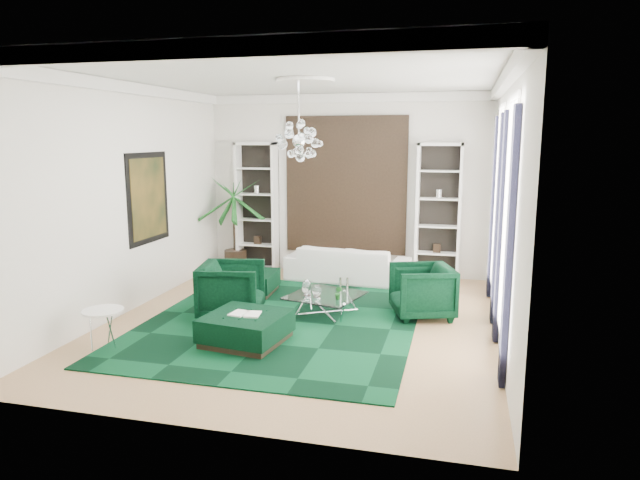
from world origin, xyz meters
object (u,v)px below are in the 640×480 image
(armchair_right, at_px, (422,291))
(ottoman_front, at_px, (246,329))
(palm, at_px, (234,210))
(sofa, at_px, (348,264))
(armchair_left, at_px, (232,290))
(coffee_table, at_px, (325,306))
(ottoman_side, at_px, (250,283))
(side_table, at_px, (104,329))

(armchair_right, relative_size, ottoman_front, 0.89)
(armchair_right, xyz_separation_m, palm, (-4.26, 2.41, 0.90))
(sofa, xyz_separation_m, armchair_left, (-1.37, -2.79, 0.10))
(coffee_table, bearing_deg, palm, 134.43)
(armchair_left, xyz_separation_m, coffee_table, (1.48, 0.40, -0.27))
(armchair_right, xyz_separation_m, ottoman_front, (-2.34, -1.84, -0.22))
(armchair_right, distance_m, ottoman_side, 3.30)
(coffee_table, relative_size, palm, 0.40)
(armchair_left, xyz_separation_m, ottoman_front, (0.67, -1.08, -0.24))
(coffee_table, bearing_deg, ottoman_front, -118.72)
(armchair_left, xyz_separation_m, side_table, (-1.19, -1.74, -0.18))
(sofa, relative_size, side_table, 4.38)
(coffee_table, height_order, ottoman_front, ottoman_front)
(armchair_left, height_order, palm, palm)
(coffee_table, xyz_separation_m, ottoman_front, (-0.81, -1.48, 0.03))
(ottoman_side, xyz_separation_m, side_table, (-0.97, -3.14, 0.06))
(ottoman_side, bearing_deg, sofa, 41.10)
(sofa, xyz_separation_m, side_table, (-2.56, -4.53, -0.09))
(armchair_left, relative_size, coffee_table, 0.93)
(armchair_left, relative_size, armchair_right, 1.05)
(sofa, relative_size, ottoman_front, 2.31)
(armchair_right, bearing_deg, armchair_left, -94.67)
(ottoman_front, distance_m, side_table, 1.97)
(sofa, distance_m, palm, 2.82)
(armchair_left, height_order, side_table, armchair_left)
(sofa, bearing_deg, ottoman_side, 46.13)
(coffee_table, distance_m, palm, 4.05)
(sofa, xyz_separation_m, armchair_right, (1.64, -2.03, 0.07))
(sofa, height_order, side_table, sofa)
(coffee_table, bearing_deg, armchair_right, 13.44)
(side_table, xyz_separation_m, palm, (-0.06, 4.91, 1.06))
(sofa, distance_m, ottoman_side, 2.12)
(ottoman_front, distance_m, palm, 4.80)
(ottoman_side, bearing_deg, armchair_left, -81.12)
(ottoman_side, relative_size, ottoman_front, 0.87)
(armchair_left, bearing_deg, coffee_table, -86.22)
(sofa, xyz_separation_m, palm, (-2.62, 0.38, 0.97))
(armchair_left, xyz_separation_m, armchair_right, (3.01, 0.76, -0.02))
(coffee_table, bearing_deg, ottoman_side, 149.27)
(sofa, bearing_deg, armchair_left, 68.87)
(side_table, bearing_deg, coffee_table, 38.69)
(ottoman_side, bearing_deg, ottoman_front, -70.39)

